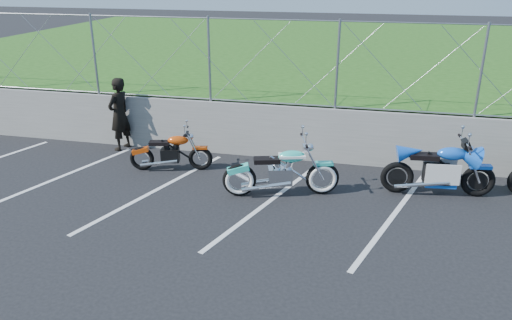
% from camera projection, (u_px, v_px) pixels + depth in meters
% --- Properties ---
extents(ground, '(90.00, 90.00, 0.00)m').
position_uv_depth(ground, '(258.00, 225.00, 8.98)').
color(ground, black).
rests_on(ground, ground).
extents(retaining_wall, '(30.00, 0.22, 1.30)m').
position_uv_depth(retaining_wall, '(291.00, 132.00, 11.92)').
color(retaining_wall, slate).
rests_on(retaining_wall, ground).
extents(grass_field, '(30.00, 20.00, 1.30)m').
position_uv_depth(grass_field, '(331.00, 61.00, 20.99)').
color(grass_field, '#214E14').
rests_on(grass_field, ground).
extents(chain_link_fence, '(28.00, 0.03, 2.00)m').
position_uv_depth(chain_link_fence, '(293.00, 63.00, 11.32)').
color(chain_link_fence, gray).
rests_on(chain_link_fence, retaining_wall).
extents(parking_lines, '(18.29, 4.31, 0.01)m').
position_uv_depth(parking_lines, '(330.00, 208.00, 9.62)').
color(parking_lines, silver).
rests_on(parking_lines, ground).
extents(cruiser_turquoise, '(2.30, 0.88, 1.18)m').
position_uv_depth(cruiser_turquoise, '(283.00, 173.00, 10.02)').
color(cruiser_turquoise, black).
rests_on(cruiser_turquoise, ground).
extents(naked_orange, '(1.85, 0.67, 0.94)m').
position_uv_depth(naked_orange, '(172.00, 153.00, 11.29)').
color(naked_orange, black).
rests_on(naked_orange, ground).
extents(sportbike_blue, '(2.26, 0.80, 1.17)m').
position_uv_depth(sportbike_blue, '(440.00, 171.00, 10.02)').
color(sportbike_blue, black).
rests_on(sportbike_blue, ground).
extents(person_standing, '(0.58, 0.75, 1.83)m').
position_uv_depth(person_standing, '(119.00, 114.00, 12.43)').
color(person_standing, black).
rests_on(person_standing, ground).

